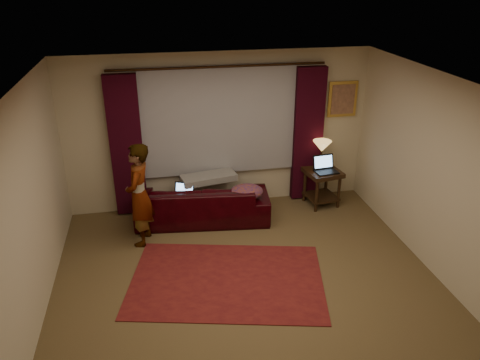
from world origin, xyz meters
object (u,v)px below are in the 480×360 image
object	(u,v)px
laptop_table	(327,165)
person	(139,195)
sofa	(202,196)
tiffany_lamp	(321,155)
laptop_sofa	(182,193)
end_table	(322,187)

from	to	relation	value
laptop_table	person	bearing A→B (deg)	-175.82
person	sofa	bearing A→B (deg)	130.78
sofa	laptop_table	size ratio (longest dim) A/B	5.35
tiffany_lamp	laptop_table	size ratio (longest dim) A/B	1.26
sofa	laptop_table	xyz separation A→B (m)	(2.10, 0.07, 0.34)
sofa	tiffany_lamp	world-z (taller)	tiffany_lamp
laptop_sofa	sofa	bearing A→B (deg)	34.57
sofa	laptop_table	world-z (taller)	laptop_table
laptop_sofa	tiffany_lamp	size ratio (longest dim) A/B	0.69
end_table	person	size ratio (longest dim) A/B	0.41
sofa	laptop_sofa	xyz separation A→B (m)	(-0.32, -0.06, 0.11)
laptop_sofa	person	world-z (taller)	person
sofa	person	world-z (taller)	person
sofa	end_table	distance (m)	2.09
tiffany_lamp	laptop_table	xyz separation A→B (m)	(0.05, -0.16, -0.12)
tiffany_lamp	laptop_table	world-z (taller)	tiffany_lamp
laptop_sofa	laptop_table	bearing A→B (deg)	26.70
sofa	laptop_table	bearing A→B (deg)	-171.87
sofa	person	size ratio (longest dim) A/B	1.37
laptop_sofa	laptop_table	world-z (taller)	laptop_table
sofa	end_table	bearing A→B (deg)	-169.55
end_table	tiffany_lamp	size ratio (longest dim) A/B	1.27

